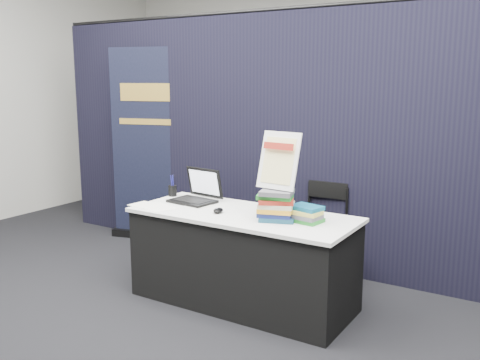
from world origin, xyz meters
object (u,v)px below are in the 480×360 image
at_px(book_stack_tall, 276,205).
at_px(pullup_banner, 148,156).
at_px(laptop, 196,194).
at_px(stacking_chair, 320,226).
at_px(display_table, 243,258).
at_px(info_sign, 279,161).
at_px(book_stack_short, 305,214).

relative_size(book_stack_tall, pullup_banner, 0.14).
bearing_deg(laptop, stacking_chair, 46.86).
relative_size(display_table, pullup_banner, 0.85).
bearing_deg(info_sign, pullup_banner, 160.82).
relative_size(display_table, info_sign, 4.10).
bearing_deg(info_sign, stacking_chair, 97.23).
distance_m(book_stack_short, stacking_chair, 0.92).
xyz_separation_m(book_stack_short, stacking_chair, (-0.23, 0.83, -0.33)).
bearing_deg(stacking_chair, book_stack_short, -77.59).
height_order(display_table, pullup_banner, pullup_banner).
distance_m(book_stack_short, info_sign, 0.44).
xyz_separation_m(laptop, book_stack_tall, (0.88, -0.19, 0.05)).
distance_m(book_stack_tall, pullup_banner, 2.38).
relative_size(laptop, stacking_chair, 0.46).
height_order(laptop, pullup_banner, pullup_banner).
xyz_separation_m(display_table, laptop, (-0.55, 0.12, 0.44)).
bearing_deg(pullup_banner, book_stack_tall, -40.55).
bearing_deg(book_stack_short, stacking_chair, 105.63).
distance_m(book_stack_tall, book_stack_short, 0.22).
bearing_deg(display_table, laptop, 167.32).
bearing_deg(pullup_banner, info_sign, -39.88).
relative_size(info_sign, pullup_banner, 0.21).
xyz_separation_m(book_stack_tall, stacking_chair, (-0.03, 0.91, -0.39)).
xyz_separation_m(book_stack_short, info_sign, (-0.20, -0.05, 0.38)).
height_order(info_sign, pullup_banner, pullup_banner).
xyz_separation_m(book_stack_tall, info_sign, (-0.00, 0.03, 0.33)).
bearing_deg(book_stack_short, laptop, 174.41).
bearing_deg(display_table, stacking_chair, 70.46).
bearing_deg(pullup_banner, stacking_chair, -18.11).
bearing_deg(laptop, book_stack_tall, -5.39).
distance_m(book_stack_short, pullup_banner, 2.54).
relative_size(book_stack_short, pullup_banner, 0.11).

